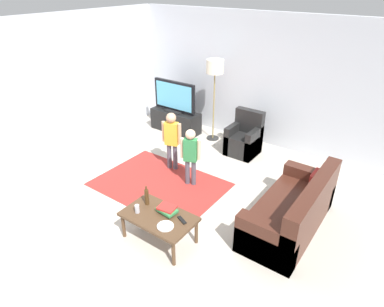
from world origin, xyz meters
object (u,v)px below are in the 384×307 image
Objects in this scene: coffee_table at (159,218)px; plate at (165,226)px; armchair at (245,140)px; book_stack at (167,210)px; floor_lamp at (215,71)px; child_near_tv at (172,136)px; bottle at (147,197)px; child_center at (190,152)px; soda_can at (137,209)px; tv at (174,97)px; tv_remote at (182,220)px; couch at (295,213)px; tv_stand at (176,121)px.

plate is at bearing -28.58° from coffee_table.
book_stack is at bearing -83.36° from armchair.
floor_lamp is at bearing 112.85° from plate.
armchair is at bearing 59.77° from child_near_tv.
bottle is at bearing -62.78° from child_near_tv.
child_center reaches higher than soda_can.
floor_lamp is (0.95, 0.17, 0.70)m from tv.
coffee_table is at bearing -139.91° from tv_remote.
book_stack reaches higher than plate.
book_stack is 0.41m from soda_can.
tv is 3.47m from bottle.
child_near_tv reaches higher than child_center.
tv_remote is (2.45, -2.93, -0.42)m from tv.
couch is 2.23m from soda_can.
tv_stand is 3.73m from coffee_table.
bottle is at bearing 95.19° from soda_can.
floor_lamp is (-2.61, 1.90, 1.25)m from couch.
bottle reaches higher than tv_stand.
child_center is (1.65, -1.66, 0.39)m from tv_stand.
soda_can reaches higher than coffee_table.
plate is (2.35, -3.15, -0.42)m from tv.
couch is at bearing -25.90° from tv.
floor_lamp reaches higher than child_center.
floor_lamp is 6.23× the size of book_stack.
bottle is at bearing 161.57° from coffee_table.
bottle is (-1.73, -1.20, 0.26)m from couch.
soda_can is (0.02, -0.22, -0.07)m from bottle.
soda_can is at bearing 180.00° from plate.
plate is at bearing 0.00° from soda_can.
tv is at bearing 135.19° from child_center.
armchair is at bearing 99.18° from plate.
tv is 0.97× the size of child_near_tv.
couch is at bearing 49.71° from plate.
bottle reaches higher than plate.
floor_lamp reaches higher than soda_can.
bottle is at bearing -90.27° from armchair.
child_near_tv is at bearing -86.68° from floor_lamp.
tv_remote is 1.42× the size of soda_can.
floor_lamp is (0.95, 0.15, 1.30)m from tv_stand.
soda_can is (0.81, -1.76, -0.20)m from child_near_tv.
book_stack is at bearing 36.33° from soda_can.
bottle reaches higher than book_stack.
armchair is 1.55m from floor_lamp.
floor_lamp reaches higher than plate.
tv is 3.85m from tv_remote.
armchair is at bearing 89.73° from bottle.
floor_lamp reaches higher than armchair.
floor_lamp is 14.83× the size of soda_can.
bottle is (-0.01, -2.91, 0.25)m from armchair.
tv_remote is (1.41, -1.54, -0.25)m from child_near_tv.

